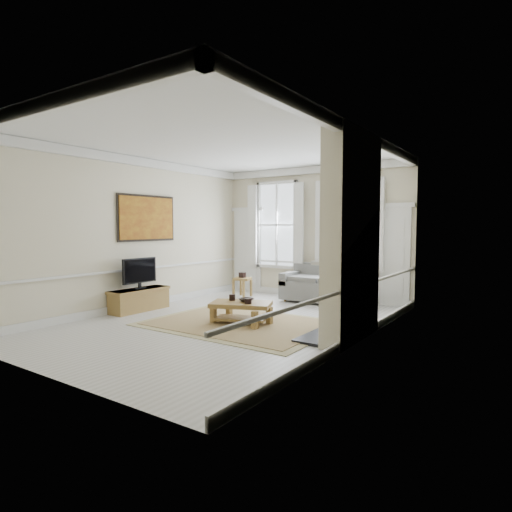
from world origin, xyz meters
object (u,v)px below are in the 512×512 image
Objects in this scene: coffee_table at (241,306)px; tv_stand at (139,300)px; sofa at (325,287)px; side_table at (242,282)px.

tv_stand is (-2.62, -0.22, -0.10)m from coffee_table.
sofa is at bearing 61.21° from coffee_table.
tv_stand is at bearing -132.05° from sofa.
sofa is at bearing 47.95° from tv_stand.
side_table is 2.92m from tv_stand.
coffee_table is at bearing 4.86° from tv_stand.
side_table is 0.38× the size of tv_stand.
side_table is (-2.18, -0.45, 0.03)m from sofa.
sofa is 2.22m from side_table.
coffee_table is at bearing -96.06° from sofa.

